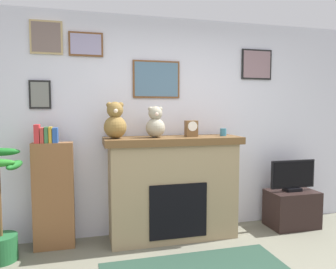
{
  "coord_description": "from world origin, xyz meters",
  "views": [
    {
      "loc": [
        -0.99,
        -1.82,
        1.51
      ],
      "look_at": [
        -0.07,
        1.7,
        1.22
      ],
      "focal_mm": 34.02,
      "sensor_mm": 36.0,
      "label": 1
    }
  ],
  "objects": [
    {
      "name": "back_wall",
      "position": [
        -0.0,
        2.0,
        1.31
      ],
      "size": [
        5.2,
        0.15,
        2.6
      ],
      "color": "silver",
      "rests_on": "ground_plane"
    },
    {
      "name": "fireplace",
      "position": [
        -0.01,
        1.7,
        0.6
      ],
      "size": [
        1.58,
        0.53,
        1.19
      ],
      "color": "#937E5C",
      "rests_on": "ground_plane"
    },
    {
      "name": "bookshelf",
      "position": [
        -1.34,
        1.74,
        0.61
      ],
      "size": [
        0.42,
        0.16,
        1.35
      ],
      "color": "brown",
      "rests_on": "ground_plane"
    },
    {
      "name": "tv_stand",
      "position": [
        1.55,
        1.64,
        0.23
      ],
      "size": [
        0.61,
        0.4,
        0.47
      ],
      "primitive_type": "cube",
      "color": "black",
      "rests_on": "ground_plane"
    },
    {
      "name": "television",
      "position": [
        1.55,
        1.64,
        0.66
      ],
      "size": [
        0.61,
        0.14,
        0.4
      ],
      "color": "black",
      "rests_on": "tv_stand"
    },
    {
      "name": "candle_jar",
      "position": [
        0.61,
        1.68,
        1.23
      ],
      "size": [
        0.08,
        0.08,
        0.09
      ],
      "primitive_type": "cylinder",
      "color": "teal",
      "rests_on": "fireplace"
    },
    {
      "name": "mantel_clock",
      "position": [
        0.2,
        1.68,
        1.28
      ],
      "size": [
        0.14,
        0.1,
        0.19
      ],
      "color": "brown",
      "rests_on": "fireplace"
    },
    {
      "name": "teddy_bear_grey",
      "position": [
        -0.67,
        1.68,
        1.37
      ],
      "size": [
        0.25,
        0.25,
        0.4
      ],
      "color": "olive",
      "rests_on": "fireplace"
    },
    {
      "name": "teddy_bear_tan",
      "position": [
        -0.22,
        1.68,
        1.35
      ],
      "size": [
        0.22,
        0.22,
        0.35
      ],
      "color": "gray",
      "rests_on": "fireplace"
    }
  ]
}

